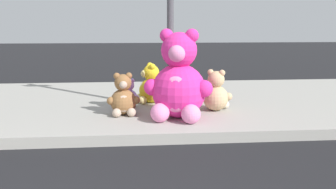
{
  "coord_description": "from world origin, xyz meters",
  "views": [
    {
      "loc": [
        0.43,
        -1.47,
        1.53
      ],
      "look_at": [
        0.89,
        3.6,
        0.55
      ],
      "focal_mm": 38.85,
      "sensor_mm": 36.0,
      "label": 1
    }
  ],
  "objects_px": {
    "plush_pink_large": "(179,83)",
    "plush_lavender": "(128,96)",
    "plush_brown": "(123,98)",
    "plush_yellow": "(150,87)",
    "plush_red": "(185,87)",
    "sign_pole": "(170,4)",
    "plush_tan": "(216,94)"
  },
  "relations": [
    {
      "from": "plush_brown",
      "to": "plush_lavender",
      "type": "bearing_deg",
      "value": 82.62
    },
    {
      "from": "plush_tan",
      "to": "plush_brown",
      "type": "xyz_separation_m",
      "value": [
        -1.5,
        -0.17,
        -0.01
      ]
    },
    {
      "from": "sign_pole",
      "to": "plush_red",
      "type": "height_order",
      "value": "sign_pole"
    },
    {
      "from": "plush_brown",
      "to": "sign_pole",
      "type": "bearing_deg",
      "value": 23.06
    },
    {
      "from": "plush_yellow",
      "to": "plush_brown",
      "type": "bearing_deg",
      "value": -117.42
    },
    {
      "from": "plush_tan",
      "to": "plush_lavender",
      "type": "distance_m",
      "value": 1.48
    },
    {
      "from": "plush_pink_large",
      "to": "plush_red",
      "type": "xyz_separation_m",
      "value": [
        0.26,
        1.2,
        -0.26
      ]
    },
    {
      "from": "sign_pole",
      "to": "plush_yellow",
      "type": "xyz_separation_m",
      "value": [
        -0.31,
        0.54,
        -1.41
      ]
    },
    {
      "from": "plush_yellow",
      "to": "plush_red",
      "type": "relative_size",
      "value": 1.07
    },
    {
      "from": "plush_red",
      "to": "plush_tan",
      "type": "distance_m",
      "value": 0.87
    },
    {
      "from": "plush_pink_large",
      "to": "plush_red",
      "type": "height_order",
      "value": "plush_pink_large"
    },
    {
      "from": "plush_yellow",
      "to": "plush_brown",
      "type": "distance_m",
      "value": 0.98
    },
    {
      "from": "plush_red",
      "to": "plush_tan",
      "type": "bearing_deg",
      "value": -61.82
    },
    {
      "from": "plush_pink_large",
      "to": "plush_lavender",
      "type": "height_order",
      "value": "plush_pink_large"
    },
    {
      "from": "sign_pole",
      "to": "plush_lavender",
      "type": "bearing_deg",
      "value": 163.54
    },
    {
      "from": "plush_lavender",
      "to": "plush_brown",
      "type": "xyz_separation_m",
      "value": [
        -0.07,
        -0.53,
        0.07
      ]
    },
    {
      "from": "plush_lavender",
      "to": "plush_brown",
      "type": "height_order",
      "value": "plush_brown"
    },
    {
      "from": "sign_pole",
      "to": "plush_tan",
      "type": "xyz_separation_m",
      "value": [
        0.74,
        -0.16,
        -1.43
      ]
    },
    {
      "from": "plush_red",
      "to": "plush_brown",
      "type": "bearing_deg",
      "value": -139.45
    },
    {
      "from": "plush_yellow",
      "to": "plush_lavender",
      "type": "xyz_separation_m",
      "value": [
        -0.38,
        -0.34,
        -0.09
      ]
    },
    {
      "from": "plush_lavender",
      "to": "plush_pink_large",
      "type": "bearing_deg",
      "value": -46.26
    },
    {
      "from": "plush_pink_large",
      "to": "plush_brown",
      "type": "distance_m",
      "value": 0.91
    },
    {
      "from": "plush_brown",
      "to": "plush_red",
      "type": "bearing_deg",
      "value": 40.55
    },
    {
      "from": "plush_yellow",
      "to": "plush_red",
      "type": "distance_m",
      "value": 0.64
    },
    {
      "from": "sign_pole",
      "to": "plush_brown",
      "type": "xyz_separation_m",
      "value": [
        -0.76,
        -0.32,
        -1.43
      ]
    },
    {
      "from": "plush_lavender",
      "to": "plush_red",
      "type": "bearing_deg",
      "value": 21.54
    },
    {
      "from": "plush_pink_large",
      "to": "plush_tan",
      "type": "bearing_deg",
      "value": 32.83
    },
    {
      "from": "plush_pink_large",
      "to": "plush_yellow",
      "type": "bearing_deg",
      "value": 108.37
    },
    {
      "from": "plush_lavender",
      "to": "sign_pole",
      "type": "bearing_deg",
      "value": -16.46
    },
    {
      "from": "plush_red",
      "to": "plush_tan",
      "type": "xyz_separation_m",
      "value": [
        0.41,
        -0.76,
        0.0
      ]
    },
    {
      "from": "plush_tan",
      "to": "plush_brown",
      "type": "height_order",
      "value": "plush_tan"
    },
    {
      "from": "sign_pole",
      "to": "plush_yellow",
      "type": "distance_m",
      "value": 1.55
    }
  ]
}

